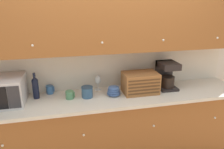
# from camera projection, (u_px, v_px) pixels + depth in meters

# --- Properties ---
(ground_plane) EXTENTS (24.00, 24.00, 0.00)m
(ground_plane) POSITION_uv_depth(u_px,v_px,m) (109.00, 146.00, 3.23)
(ground_plane) COLOR #896647
(wall_back) EXTENTS (5.66, 0.06, 2.60)m
(wall_back) POSITION_uv_depth(u_px,v_px,m) (108.00, 61.00, 2.84)
(wall_back) COLOR silver
(wall_back) RESTS_ON ground_plane
(counter_unit) EXTENTS (3.28, 0.63, 0.95)m
(counter_unit) POSITION_uv_depth(u_px,v_px,m) (114.00, 129.00, 2.79)
(counter_unit) COLOR #935628
(counter_unit) RESTS_ON ground_plane
(backsplash_panel) EXTENTS (3.26, 0.01, 0.52)m
(backsplash_panel) POSITION_uv_depth(u_px,v_px,m) (108.00, 68.00, 2.83)
(backsplash_panel) COLOR silver
(backsplash_panel) RESTS_ON counter_unit
(upper_cabinets) EXTENTS (3.26, 0.38, 0.76)m
(upper_cabinets) POSITION_uv_depth(u_px,v_px,m) (125.00, 18.00, 2.50)
(upper_cabinets) COLOR #935628
(upper_cabinets) RESTS_ON backsplash_panel
(wine_bottle) EXTENTS (0.07, 0.07, 0.31)m
(wine_bottle) POSITION_uv_depth(u_px,v_px,m) (35.00, 87.00, 2.52)
(wine_bottle) COLOR black
(wine_bottle) RESTS_ON counter_unit
(mug) EXTENTS (0.10, 0.08, 0.10)m
(mug) POSITION_uv_depth(u_px,v_px,m) (50.00, 89.00, 2.68)
(mug) COLOR #38669E
(mug) RESTS_ON counter_unit
(mug_blue_second) EXTENTS (0.11, 0.09, 0.09)m
(mug_blue_second) POSITION_uv_depth(u_px,v_px,m) (70.00, 95.00, 2.54)
(mug_blue_second) COLOR #4C845B
(mug_blue_second) RESTS_ON counter_unit
(storage_canister) EXTENTS (0.14, 0.14, 0.13)m
(storage_canister) POSITION_uv_depth(u_px,v_px,m) (87.00, 92.00, 2.57)
(storage_canister) COLOR #33567A
(storage_canister) RESTS_ON counter_unit
(wine_glass) EXTENTS (0.08, 0.08, 0.20)m
(wine_glass) POSITION_uv_depth(u_px,v_px,m) (98.00, 80.00, 2.76)
(wine_glass) COLOR silver
(wine_glass) RESTS_ON counter_unit
(bowl_stack_on_counter) EXTENTS (0.17, 0.17, 0.12)m
(bowl_stack_on_counter) POSITION_uv_depth(u_px,v_px,m) (114.00, 91.00, 2.63)
(bowl_stack_on_counter) COLOR #3D5B93
(bowl_stack_on_counter) RESTS_ON counter_unit
(bread_box) EXTENTS (0.42, 0.29, 0.26)m
(bread_box) POSITION_uv_depth(u_px,v_px,m) (140.00, 83.00, 2.69)
(bread_box) COLOR #996033
(bread_box) RESTS_ON counter_unit
(coffee_maker) EXTENTS (0.23, 0.27, 0.35)m
(coffee_maker) POSITION_uv_depth(u_px,v_px,m) (166.00, 75.00, 2.82)
(coffee_maker) COLOR black
(coffee_maker) RESTS_ON counter_unit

